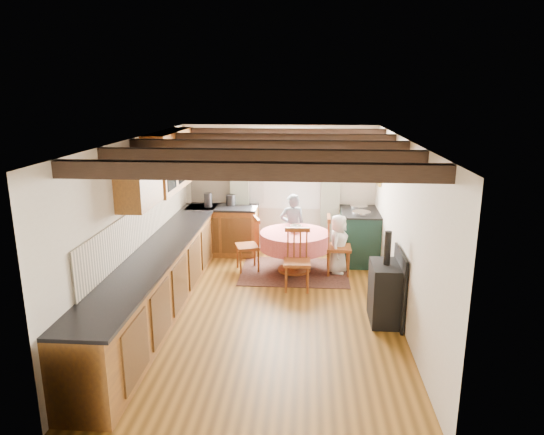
# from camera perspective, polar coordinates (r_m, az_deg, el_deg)

# --- Properties ---
(floor) EXTENTS (3.60, 5.50, 0.00)m
(floor) POSITION_cam_1_polar(r_m,az_deg,el_deg) (7.05, -0.49, -10.75)
(floor) COLOR #9B6622
(floor) RESTS_ON ground
(ceiling) EXTENTS (3.60, 5.50, 0.00)m
(ceiling) POSITION_cam_1_polar(r_m,az_deg,el_deg) (6.40, -0.54, 9.07)
(ceiling) COLOR white
(ceiling) RESTS_ON ground
(wall_back) EXTENTS (3.60, 0.00, 2.40)m
(wall_back) POSITION_cam_1_polar(r_m,az_deg,el_deg) (9.29, 0.90, 3.32)
(wall_back) COLOR silver
(wall_back) RESTS_ON ground
(wall_front) EXTENTS (3.60, 0.00, 2.40)m
(wall_front) POSITION_cam_1_polar(r_m,az_deg,el_deg) (4.06, -3.82, -11.99)
(wall_front) COLOR silver
(wall_front) RESTS_ON ground
(wall_left) EXTENTS (0.00, 5.50, 2.40)m
(wall_left) POSITION_cam_1_polar(r_m,az_deg,el_deg) (7.00, -15.37, -0.97)
(wall_left) COLOR silver
(wall_left) RESTS_ON ground
(wall_right) EXTENTS (0.00, 5.50, 2.40)m
(wall_right) POSITION_cam_1_polar(r_m,az_deg,el_deg) (6.72, 14.97, -1.59)
(wall_right) COLOR silver
(wall_right) RESTS_ON ground
(beam_a) EXTENTS (3.60, 0.16, 0.16)m
(beam_a) POSITION_cam_1_polar(r_m,az_deg,el_deg) (4.43, -2.71, 5.42)
(beam_a) COLOR black
(beam_a) RESTS_ON ceiling
(beam_b) EXTENTS (3.60, 0.16, 0.16)m
(beam_b) POSITION_cam_1_polar(r_m,az_deg,el_deg) (5.42, -1.43, 7.11)
(beam_b) COLOR black
(beam_b) RESTS_ON ceiling
(beam_c) EXTENTS (3.60, 0.16, 0.16)m
(beam_c) POSITION_cam_1_polar(r_m,az_deg,el_deg) (6.41, -0.54, 8.27)
(beam_c) COLOR black
(beam_c) RESTS_ON ceiling
(beam_d) EXTENTS (3.60, 0.16, 0.16)m
(beam_d) POSITION_cam_1_polar(r_m,az_deg,el_deg) (7.40, 0.12, 9.12)
(beam_d) COLOR black
(beam_d) RESTS_ON ceiling
(beam_e) EXTENTS (3.60, 0.16, 0.16)m
(beam_e) POSITION_cam_1_polar(r_m,az_deg,el_deg) (8.39, 0.62, 9.77)
(beam_e) COLOR black
(beam_e) RESTS_ON ceiling
(splash_left) EXTENTS (0.02, 4.50, 0.55)m
(splash_left) POSITION_cam_1_polar(r_m,az_deg,el_deg) (7.27, -14.44, -0.35)
(splash_left) COLOR beige
(splash_left) RESTS_ON wall_left
(splash_back) EXTENTS (1.40, 0.02, 0.55)m
(splash_back) POSITION_cam_1_polar(r_m,az_deg,el_deg) (9.38, -5.23, 3.37)
(splash_back) COLOR beige
(splash_back) RESTS_ON wall_back
(base_cabinet_left) EXTENTS (0.60, 5.30, 0.88)m
(base_cabinet_left) POSITION_cam_1_polar(r_m,az_deg,el_deg) (7.14, -12.67, -6.91)
(base_cabinet_left) COLOR #9E5F1E
(base_cabinet_left) RESTS_ON floor
(base_cabinet_back) EXTENTS (1.30, 0.60, 0.88)m
(base_cabinet_back) POSITION_cam_1_polar(r_m,az_deg,el_deg) (9.30, -5.70, -1.56)
(base_cabinet_back) COLOR #9E5F1E
(base_cabinet_back) RESTS_ON floor
(worktop_left) EXTENTS (0.64, 5.30, 0.04)m
(worktop_left) POSITION_cam_1_polar(r_m,az_deg,el_deg) (6.99, -12.72, -3.41)
(worktop_left) COLOR black
(worktop_left) RESTS_ON base_cabinet_left
(worktop_back) EXTENTS (1.30, 0.64, 0.04)m
(worktop_back) POSITION_cam_1_polar(r_m,az_deg,el_deg) (9.16, -5.80, 1.17)
(worktop_back) COLOR black
(worktop_back) RESTS_ON base_cabinet_back
(wall_cabinet_glass) EXTENTS (0.34, 1.80, 0.90)m
(wall_cabinet_glass) POSITION_cam_1_polar(r_m,az_deg,el_deg) (7.92, -11.70, 6.56)
(wall_cabinet_glass) COLOR #9E5F1E
(wall_cabinet_glass) RESTS_ON wall_left
(wall_cabinet_solid) EXTENTS (0.34, 0.90, 0.70)m
(wall_cabinet_solid) POSITION_cam_1_polar(r_m,az_deg,el_deg) (6.52, -15.23, 4.22)
(wall_cabinet_solid) COLOR #9E5F1E
(wall_cabinet_solid) RESTS_ON wall_left
(window_frame) EXTENTS (1.34, 0.03, 1.54)m
(window_frame) POSITION_cam_1_polar(r_m,az_deg,el_deg) (9.20, 1.53, 5.74)
(window_frame) COLOR white
(window_frame) RESTS_ON wall_back
(window_pane) EXTENTS (1.20, 0.01, 1.40)m
(window_pane) POSITION_cam_1_polar(r_m,az_deg,el_deg) (9.20, 1.53, 5.74)
(window_pane) COLOR white
(window_pane) RESTS_ON wall_back
(curtain_left) EXTENTS (0.35, 0.10, 2.10)m
(curtain_left) POSITION_cam_1_polar(r_m,az_deg,el_deg) (9.29, -3.77, 2.66)
(curtain_left) COLOR #A4A8A3
(curtain_left) RESTS_ON wall_back
(curtain_right) EXTENTS (0.35, 0.10, 2.10)m
(curtain_right) POSITION_cam_1_polar(r_m,az_deg,el_deg) (9.21, 6.78, 2.48)
(curtain_right) COLOR #A4A8A3
(curtain_right) RESTS_ON wall_back
(curtain_rod) EXTENTS (2.00, 0.03, 0.03)m
(curtain_rod) POSITION_cam_1_polar(r_m,az_deg,el_deg) (9.04, 1.53, 9.42)
(curtain_rod) COLOR black
(curtain_rod) RESTS_ON wall_back
(wall_picture) EXTENTS (0.04, 0.50, 0.60)m
(wall_picture) POSITION_cam_1_polar(r_m,az_deg,el_deg) (8.83, 12.33, 5.69)
(wall_picture) COLOR gold
(wall_picture) RESTS_ON wall_right
(wall_plate) EXTENTS (0.30, 0.02, 0.30)m
(wall_plate) POSITION_cam_1_polar(r_m,az_deg,el_deg) (9.17, 7.50, 6.23)
(wall_plate) COLOR silver
(wall_plate) RESTS_ON wall_back
(rug) EXTENTS (1.81, 1.41, 0.01)m
(rug) POSITION_cam_1_polar(r_m,az_deg,el_deg) (8.45, 2.61, -6.30)
(rug) COLOR black
(rug) RESTS_ON floor
(dining_table) EXTENTS (1.17, 1.17, 0.71)m
(dining_table) POSITION_cam_1_polar(r_m,az_deg,el_deg) (8.33, 2.63, -4.06)
(dining_table) COLOR pink
(dining_table) RESTS_ON floor
(chair_near) EXTENTS (0.42, 0.44, 0.96)m
(chair_near) POSITION_cam_1_polar(r_m,az_deg,el_deg) (7.58, 2.93, -4.98)
(chair_near) COLOR #9A411A
(chair_near) RESTS_ON floor
(chair_left) EXTENTS (0.52, 0.51, 0.93)m
(chair_left) POSITION_cam_1_polar(r_m,az_deg,el_deg) (8.38, -2.85, -3.13)
(chair_left) COLOR #9A411A
(chair_left) RESTS_ON floor
(chair_right) EXTENTS (0.46, 0.44, 1.00)m
(chair_right) POSITION_cam_1_polar(r_m,az_deg,el_deg) (8.28, 7.75, -3.22)
(chair_right) COLOR #9A411A
(chair_right) RESTS_ON floor
(aga_range) EXTENTS (0.67, 1.03, 0.95)m
(aga_range) POSITION_cam_1_polar(r_m,az_deg,el_deg) (8.98, 10.09, -2.08)
(aga_range) COLOR #163129
(aga_range) RESTS_ON floor
(cast_iron_stove) EXTENTS (0.38, 0.63, 1.26)m
(cast_iron_stove) POSITION_cam_1_polar(r_m,az_deg,el_deg) (6.67, 13.09, -6.78)
(cast_iron_stove) COLOR black
(cast_iron_stove) RESTS_ON floor
(child_far) EXTENTS (0.49, 0.35, 1.23)m
(child_far) POSITION_cam_1_polar(r_m,az_deg,el_deg) (8.84, 2.38, -1.16)
(child_far) COLOR slate
(child_far) RESTS_ON floor
(child_right) EXTENTS (0.46, 0.57, 1.01)m
(child_right) POSITION_cam_1_polar(r_m,az_deg,el_deg) (8.32, 7.71, -3.10)
(child_right) COLOR white
(child_right) RESTS_ON floor
(bowl_a) EXTENTS (0.27, 0.27, 0.05)m
(bowl_a) POSITION_cam_1_polar(r_m,az_deg,el_deg) (8.20, 2.67, -1.60)
(bowl_a) COLOR silver
(bowl_a) RESTS_ON dining_table
(bowl_b) EXTENTS (0.22, 0.22, 0.06)m
(bowl_b) POSITION_cam_1_polar(r_m,az_deg,el_deg) (8.43, 2.79, -1.11)
(bowl_b) COLOR silver
(bowl_b) RESTS_ON dining_table
(cup) EXTENTS (0.14, 0.14, 0.09)m
(cup) POSITION_cam_1_polar(r_m,az_deg,el_deg) (8.29, 2.66, -1.26)
(cup) COLOR silver
(cup) RESTS_ON dining_table
(canister_tall) EXTENTS (0.15, 0.15, 0.26)m
(canister_tall) POSITION_cam_1_polar(r_m,az_deg,el_deg) (9.12, -7.45, 2.03)
(canister_tall) COLOR #262628
(canister_tall) RESTS_ON worktop_back
(canister_wide) EXTENTS (0.18, 0.18, 0.20)m
(canister_wide) POSITION_cam_1_polar(r_m,az_deg,el_deg) (9.21, -4.83, 2.05)
(canister_wide) COLOR #262628
(canister_wide) RESTS_ON worktop_back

